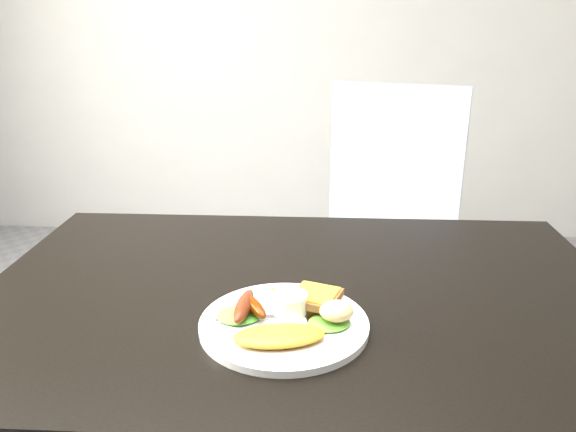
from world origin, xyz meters
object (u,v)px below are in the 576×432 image
dining_table (301,298)px  dining_chair (398,260)px  person (305,175)px  plate (284,324)px

dining_table → dining_chair: 0.92m
person → plate: size_ratio=5.27×
person → plate: 1.01m
dining_chair → plate: (-0.33, -0.96, 0.31)m
dining_table → person: person is taller
dining_chair → person: bearing=-170.8°
plate → person: bearing=89.6°
dining_table → person: (-0.02, 0.87, 0.00)m
dining_table → person: 0.87m
dining_chair → person: (-0.32, 0.05, 0.28)m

